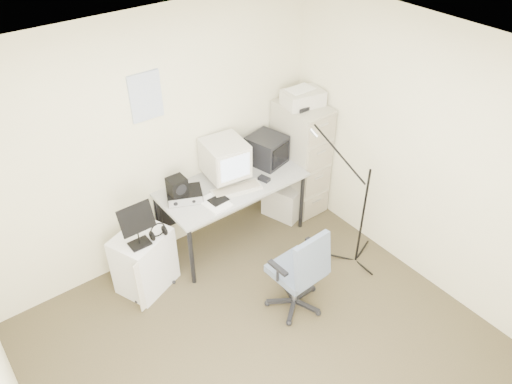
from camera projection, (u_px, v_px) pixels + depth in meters
floor at (273, 358)px, 4.25m from camera, size 3.60×3.60×0.01m
ceiling at (281, 85)px, 2.76m from camera, size 3.60×3.60×0.01m
wall_back at (154, 145)px, 4.65m from camera, size 3.60×0.02×2.50m
wall_right at (434, 164)px, 4.39m from camera, size 0.02×3.60×2.50m
wall_calendar at (146, 97)px, 4.34m from camera, size 0.30×0.02×0.44m
filing_cabinet at (300, 158)px, 5.58m from camera, size 0.40×0.60×1.30m
printer at (303, 98)px, 5.15m from camera, size 0.46×0.36×0.16m
desk at (233, 211)px, 5.27m from camera, size 1.50×0.70×0.73m
crt_monitor at (225, 161)px, 4.98m from camera, size 0.44×0.46×0.44m
crt_tv at (267, 150)px, 5.28m from camera, size 0.41×0.43×0.31m
desk_speaker at (243, 166)px, 5.18m from camera, size 0.10×0.10×0.14m
keyboard at (236, 190)px, 4.94m from camera, size 0.53×0.29×0.03m
mouse at (264, 179)px, 5.08m from camera, size 0.10×0.13×0.04m
radio_receiver at (184, 195)px, 4.81m from camera, size 0.40×0.36×0.10m
radio_speaker at (177, 186)px, 4.71m from camera, size 0.17×0.16×0.17m
papers at (215, 203)px, 4.77m from camera, size 0.24×0.31×0.02m
pc_tower at (281, 202)px, 5.67m from camera, size 0.30×0.45×0.39m
office_chair at (296, 269)px, 4.44m from camera, size 0.57×0.57×0.94m
side_cart at (144, 261)px, 4.74m from camera, size 0.62×0.56×0.63m
music_stand at (136, 225)px, 4.34m from camera, size 0.31×0.17×0.45m
headphones at (158, 232)px, 4.52m from camera, size 0.20×0.20×0.03m
mic_stand at (365, 204)px, 4.76m from camera, size 0.03×0.03×1.48m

